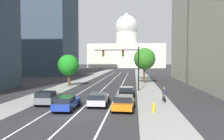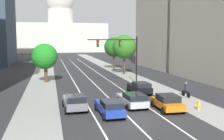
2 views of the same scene
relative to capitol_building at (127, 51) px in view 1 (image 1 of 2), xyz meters
name	(u,v)px [view 1 (image 1 of 2)]	position (x,y,z in m)	size (l,w,h in m)	color
ground_plane	(115,78)	(0.00, -91.17, -11.06)	(400.00, 400.00, 0.00)	#2B2B2D
sidewalk_left	(82,80)	(-7.59, -96.17, -11.05)	(3.96, 130.00, 0.01)	gray
sidewalk_right	(144,80)	(7.59, -96.17, -11.05)	(3.96, 130.00, 0.01)	gray
lane_stripe_left	(94,84)	(-2.81, -106.17, -11.05)	(0.16, 90.00, 0.01)	white
lane_stripe_center	(108,84)	(0.00, -106.17, -11.05)	(0.16, 90.00, 0.01)	white
lane_stripe_right	(122,85)	(2.81, -106.17, -11.05)	(0.16, 90.00, 0.01)	white
office_tower_far_left	(46,5)	(-24.88, -76.21, 12.56)	(18.34, 19.72, 47.17)	#334251
office_tower_far_right	(219,16)	(25.54, -94.08, 4.48)	(19.68, 21.04, 31.01)	#B7AD99
capitol_building	(127,51)	(0.00, 0.00, 0.00)	(48.55, 25.69, 35.85)	beige
car_gray	(48,97)	(-4.20, -126.97, -10.27)	(2.17, 4.19, 1.54)	slate
car_orange	(124,103)	(4.21, -128.94, -10.30)	(2.25, 4.13, 1.45)	orange
car_blue	(66,103)	(-1.40, -129.36, -10.32)	(2.02, 4.77, 1.40)	#1E389E
car_black	(126,91)	(4.21, -121.11, -10.29)	(2.09, 4.37, 1.44)	black
car_silver	(99,99)	(1.41, -126.98, -10.32)	(2.22, 4.74, 1.40)	#B2B5BA
traffic_signal_mast	(125,59)	(3.73, -114.72, -6.04)	(7.22, 0.39, 7.03)	black
fire_hydrant	(154,108)	(7.06, -129.58, -10.59)	(0.26, 0.35, 0.91)	yellow
cyclist	(164,95)	(8.72, -124.18, -10.21)	(0.38, 1.70, 1.72)	black
street_tree_far_right	(145,59)	(7.39, -103.05, -5.88)	(4.53, 4.53, 7.46)	#51381E
street_tree_mid_left	(69,66)	(-6.91, -109.60, -7.23)	(2.94, 2.94, 5.33)	#51381E
street_tree_mid_right	(144,60)	(7.61, -93.86, -6.13)	(4.42, 4.42, 7.15)	#51381E
street_tree_near_left	(68,65)	(-7.10, -109.64, -7.07)	(3.91, 3.91, 5.95)	#51381E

